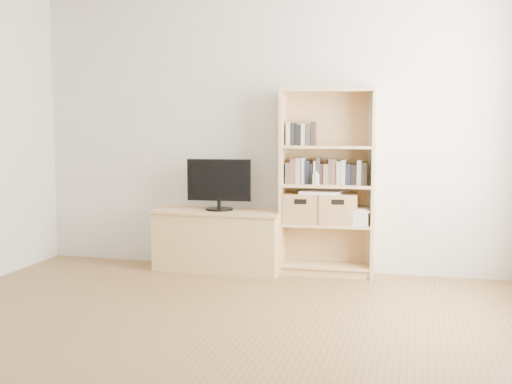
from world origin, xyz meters
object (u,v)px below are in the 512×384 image
(television, at_px, (219,185))
(laptop, at_px, (321,192))
(tv_stand, at_px, (219,241))
(basket_left, at_px, (302,208))
(basket_right, at_px, (339,209))
(baby_monitor, at_px, (316,180))
(bookshelf, at_px, (327,182))

(television, height_order, laptop, television)
(tv_stand, height_order, television, television)
(laptop, bearing_deg, tv_stand, -175.05)
(tv_stand, relative_size, basket_left, 3.62)
(basket_right, distance_m, laptop, 0.22)
(basket_right, xyz_separation_m, laptop, (-0.16, -0.01, 0.15))
(basket_left, bearing_deg, baby_monitor, -34.91)
(television, distance_m, laptop, 0.94)
(basket_left, height_order, laptop, laptop)
(tv_stand, bearing_deg, bookshelf, 6.05)
(bookshelf, relative_size, laptop, 4.69)
(bookshelf, bearing_deg, basket_left, -178.81)
(tv_stand, relative_size, bookshelf, 0.70)
(bookshelf, relative_size, television, 2.82)
(baby_monitor, bearing_deg, television, -167.35)
(television, xyz_separation_m, laptop, (0.94, 0.06, -0.05))
(basket_right, bearing_deg, basket_left, 178.03)
(bookshelf, height_order, television, bookshelf)
(basket_left, xyz_separation_m, basket_right, (0.33, 0.01, 0.00))
(tv_stand, bearing_deg, laptop, 5.44)
(tv_stand, distance_m, basket_right, 1.15)
(television, distance_m, basket_right, 1.12)
(bookshelf, distance_m, baby_monitor, 0.14)
(baby_monitor, bearing_deg, bookshelf, 61.22)
(television, xyz_separation_m, baby_monitor, (0.91, -0.03, 0.07))
(tv_stand, bearing_deg, basket_left, 6.32)
(tv_stand, relative_size, television, 1.98)
(basket_left, relative_size, basket_right, 0.98)
(baby_monitor, relative_size, basket_left, 0.29)
(television, bearing_deg, basket_left, 0.15)
(baby_monitor, xyz_separation_m, laptop, (0.03, 0.08, -0.12))
(baby_monitor, relative_size, basket_right, 0.29)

